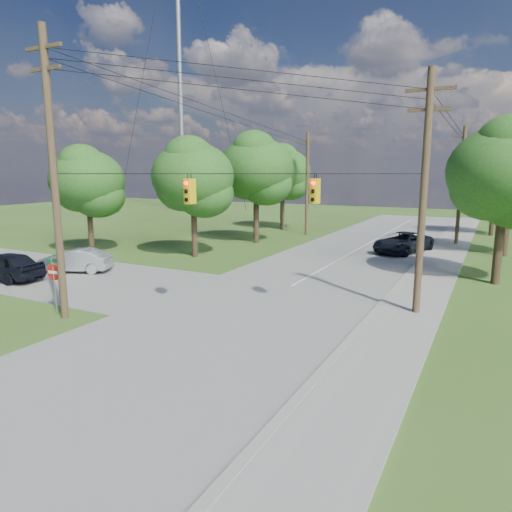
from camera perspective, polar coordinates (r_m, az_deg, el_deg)
The scene contains 21 objects.
ground at distance 18.30m, azimuth -14.32°, elevation -9.93°, with size 140.00×140.00×0.00m, color #34531B.
main_road at distance 21.06m, azimuth -1.00°, elevation -6.82°, with size 10.00×100.00×0.03m, color gray.
sidewalk_east at distance 18.93m, azimuth 17.34°, elevation -9.20°, with size 2.60×100.00×0.12m, color gray.
pole_sw at distance 20.83m, azimuth -23.97°, elevation 9.46°, with size 2.00×0.32×12.00m.
pole_ne at distance 20.82m, azimuth 20.23°, elevation 7.62°, with size 2.00×0.32×10.50m.
pole_north_e at distance 42.73m, azimuth 24.22°, elevation 8.08°, with size 2.00×0.32×10.00m.
pole_north_w at distance 45.78m, azimuth 6.40°, elevation 9.03°, with size 2.00×0.32×10.00m.
power_lines at distance 26.37m, azimuth 5.07°, elevation 16.73°, with size 13.93×29.62×4.93m.
traffic_signals at distance 19.34m, azimuth -0.42°, elevation 8.17°, with size 4.91×3.27×1.05m.
radio_mast at distance 74.86m, azimuth -9.55°, elevation 22.92°, with size 0.70×0.70×45.00m, color #989A9D.
tree_w_near at distance 33.90m, azimuth -7.88°, elevation 9.83°, with size 6.00×6.00×8.40m.
tree_w_mid at distance 40.21m, azimuth 0.03°, elevation 10.96°, with size 6.40×6.40×9.22m.
tree_w_far at distance 50.08m, azimuth 3.37°, elevation 10.49°, with size 6.00×6.00×8.73m.
tree_e_near at distance 28.63m, azimuth 28.76°, elevation 9.18°, with size 6.20×6.20×8.81m.
tree_e_far at distance 50.63m, azimuth 27.86°, elevation 8.93°, with size 5.80×5.80×8.32m.
tree_cross_n at distance 37.37m, azimuth -20.32°, elevation 8.83°, with size 5.60×5.60×7.91m.
car_cross_dark at distance 30.31m, azimuth -28.91°, elevation -1.09°, with size 1.98×4.93×1.68m, color black.
car_cross_silver at distance 30.88m, azimuth -21.69°, elevation -0.52°, with size 1.56×4.47×1.47m, color #ACAEB3.
car_main_north at distance 37.39m, azimuth 17.89°, elevation 1.62°, with size 2.63×5.71×1.59m, color black.
do_not_enter_sign at distance 22.25m, azimuth -23.94°, elevation -2.44°, with size 0.75×0.11×2.25m.
street_name_sign at distance 22.76m, azimuth -24.05°, elevation -2.39°, with size 0.73×0.08×2.42m.
Camera 1 is at (11.65, -12.62, 6.31)m, focal length 32.00 mm.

